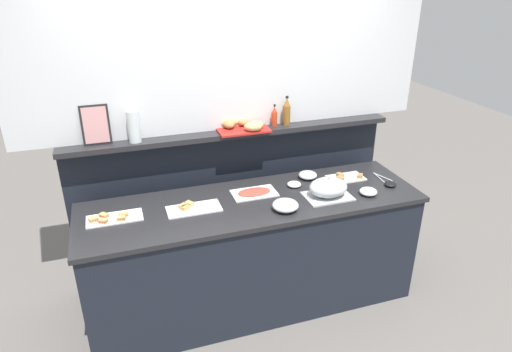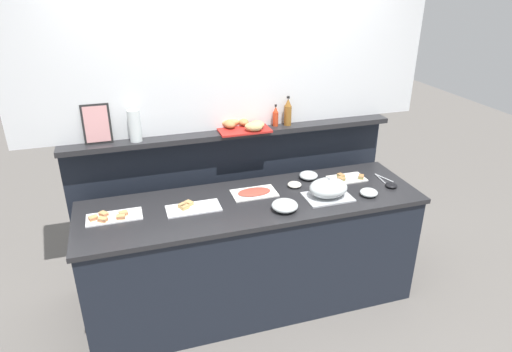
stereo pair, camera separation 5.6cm
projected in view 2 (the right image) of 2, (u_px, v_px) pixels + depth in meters
name	position (u px, v px, depth m)	size (l,w,h in m)	color
ground_plane	(234.00, 259.00, 4.16)	(12.00, 12.00, 0.00)	slate
buffet_counter	(253.00, 253.00, 3.45)	(2.49, 0.73, 0.92)	black
back_ledge_unit	(234.00, 197.00, 3.83)	(2.62, 0.22, 1.30)	black
upper_wall_panel	(230.00, 43.00, 3.32)	(3.22, 0.08, 1.30)	silver
sandwich_platter_rear	(192.00, 208.00, 3.14)	(0.38, 0.18, 0.04)	silver
sandwich_platter_side	(347.00, 178.00, 3.58)	(0.29, 0.17, 0.04)	white
sandwich_platter_front	(113.00, 217.00, 3.03)	(0.37, 0.17, 0.04)	white
cold_cuts_platter	(254.00, 193.00, 3.35)	(0.33, 0.20, 0.02)	white
serving_cloche	(328.00, 189.00, 3.27)	(0.34, 0.24, 0.17)	#B7BABF
glass_bowl_large	(369.00, 193.00, 3.32)	(0.13, 0.13, 0.05)	silver
glass_bowl_medium	(285.00, 206.00, 3.11)	(0.18, 0.18, 0.07)	silver
glass_bowl_small	(308.00, 176.00, 3.58)	(0.15, 0.15, 0.06)	silver
condiment_bowl_dark	(391.00, 185.00, 3.45)	(0.09, 0.09, 0.03)	black
condiment_bowl_teal	(295.00, 185.00, 3.45)	(0.11, 0.11, 0.04)	silver
serving_tongs	(382.00, 178.00, 3.59)	(0.08, 0.19, 0.01)	#B7BABF
vinegar_bottle_amber	(288.00, 112.00, 3.59)	(0.06, 0.06, 0.24)	#8E5B23
hot_sauce_bottle	(276.00, 117.00, 3.58)	(0.04, 0.04, 0.18)	red
bread_basket	(242.00, 125.00, 3.52)	(0.40, 0.32, 0.08)	#B2231E
framed_picture	(97.00, 124.00, 3.20)	(0.20, 0.06, 0.29)	black
water_carafe	(135.00, 126.00, 3.25)	(0.09, 0.09, 0.23)	silver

